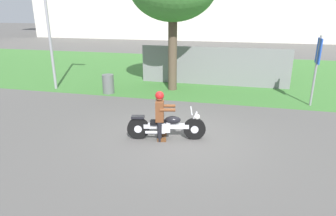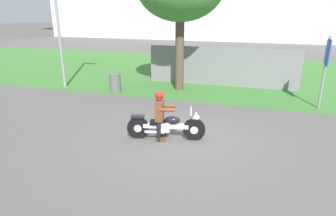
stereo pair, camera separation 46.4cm
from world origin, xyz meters
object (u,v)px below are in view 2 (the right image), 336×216
(trash_can, at_px, (115,83))
(sign_banner, at_px, (326,62))
(streetlight_pole, at_px, (58,3))
(motorcycle_lead, at_px, (166,126))
(rider_lead, at_px, (160,111))

(trash_can, xyz_separation_m, sign_banner, (8.17, 0.21, 1.31))
(streetlight_pole, relative_size, trash_can, 7.32)
(motorcycle_lead, height_order, streetlight_pole, streetlight_pole)
(rider_lead, bearing_deg, streetlight_pole, 132.65)
(rider_lead, height_order, trash_can, rider_lead)
(rider_lead, relative_size, streetlight_pole, 0.23)
(rider_lead, distance_m, trash_can, 5.33)
(motorcycle_lead, relative_size, rider_lead, 1.56)
(motorcycle_lead, bearing_deg, sign_banner, 30.39)
(trash_can, bearing_deg, streetlight_pole, 176.88)
(rider_lead, xyz_separation_m, streetlight_pole, (-6.00, 4.20, 2.91))
(rider_lead, xyz_separation_m, sign_banner, (4.74, 4.27, 0.92))
(motorcycle_lead, bearing_deg, trash_can, 119.40)
(motorcycle_lead, height_order, trash_can, motorcycle_lead)
(streetlight_pole, bearing_deg, motorcycle_lead, -34.03)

